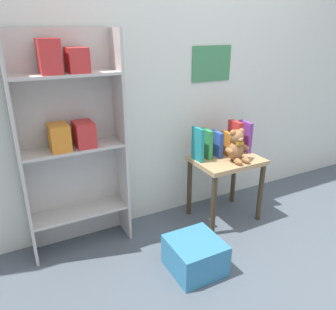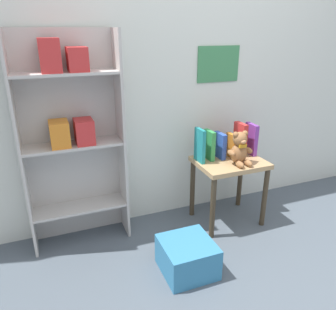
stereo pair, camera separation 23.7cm
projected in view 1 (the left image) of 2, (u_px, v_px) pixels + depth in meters
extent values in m
cube|color=silver|center=(184.00, 61.00, 2.52)|extent=(4.80, 0.06, 2.50)
cube|color=#3D8451|center=(212.00, 64.00, 2.60)|extent=(0.36, 0.01, 0.28)
cube|color=#BCB7B2|center=(19.00, 157.00, 2.01)|extent=(0.02, 0.23, 1.49)
cube|color=#BCB7B2|center=(121.00, 141.00, 2.30)|extent=(0.02, 0.23, 1.49)
cube|color=#BCB7B2|center=(69.00, 144.00, 2.24)|extent=(0.68, 0.02, 1.49)
cube|color=#BCB7B2|center=(80.00, 211.00, 2.33)|extent=(0.64, 0.22, 0.02)
cube|color=#BCB7B2|center=(73.00, 148.00, 2.15)|extent=(0.64, 0.22, 0.02)
cube|color=#BCB7B2|center=(65.00, 75.00, 1.98)|extent=(0.64, 0.22, 0.02)
cube|color=red|center=(49.00, 56.00, 1.90)|extent=(0.12, 0.16, 0.20)
cube|color=red|center=(77.00, 60.00, 1.98)|extent=(0.12, 0.16, 0.15)
cube|color=orange|center=(59.00, 137.00, 2.08)|extent=(0.12, 0.16, 0.17)
cube|color=red|center=(84.00, 134.00, 2.15)|extent=(0.12, 0.16, 0.16)
cube|color=tan|center=(226.00, 160.00, 2.59)|extent=(0.52, 0.41, 0.04)
cylinder|color=#3E3121|center=(213.00, 206.00, 2.44)|extent=(0.04, 0.04, 0.49)
cylinder|color=#3E3121|center=(260.00, 193.00, 2.64)|extent=(0.04, 0.04, 0.49)
cylinder|color=#3E3121|center=(189.00, 187.00, 2.73)|extent=(0.04, 0.04, 0.49)
cylinder|color=#3E3121|center=(234.00, 177.00, 2.93)|extent=(0.04, 0.04, 0.49)
ellipsoid|color=#99663D|center=(236.00, 151.00, 2.51)|extent=(0.13, 0.10, 0.16)
sphere|color=#99663D|center=(237.00, 137.00, 2.47)|extent=(0.11, 0.11, 0.11)
sphere|color=#99663D|center=(233.00, 133.00, 2.44)|extent=(0.04, 0.04, 0.04)
sphere|color=#99663D|center=(241.00, 131.00, 2.47)|extent=(0.04, 0.04, 0.04)
ellipsoid|color=tan|center=(241.00, 139.00, 2.43)|extent=(0.04, 0.03, 0.03)
ellipsoid|color=#99663D|center=(229.00, 151.00, 2.46)|extent=(0.04, 0.09, 0.04)
ellipsoid|color=#99663D|center=(245.00, 147.00, 2.53)|extent=(0.04, 0.09, 0.04)
ellipsoid|color=#99663D|center=(238.00, 162.00, 2.45)|extent=(0.05, 0.09, 0.05)
ellipsoid|color=#99663D|center=(245.00, 160.00, 2.48)|extent=(0.05, 0.09, 0.05)
cube|color=#C68419|center=(240.00, 143.00, 2.45)|extent=(0.06, 0.02, 0.02)
cube|color=teal|center=(198.00, 144.00, 2.49)|extent=(0.03, 0.13, 0.26)
cube|color=#33934C|center=(206.00, 144.00, 2.56)|extent=(0.04, 0.13, 0.23)
cube|color=#2D51B7|center=(216.00, 144.00, 2.60)|extent=(0.04, 0.14, 0.20)
cube|color=orange|center=(227.00, 143.00, 2.63)|extent=(0.03, 0.12, 0.19)
cube|color=red|center=(235.00, 137.00, 2.67)|extent=(0.04, 0.14, 0.26)
cube|color=purple|center=(245.00, 136.00, 2.70)|extent=(0.04, 0.15, 0.25)
cube|color=teal|center=(195.00, 255.00, 2.13)|extent=(0.33, 0.33, 0.21)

